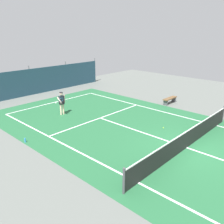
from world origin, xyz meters
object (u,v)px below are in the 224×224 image
Objects in this scene: tennis_net at (187,139)px; courtside_bench at (170,99)px; water_bottle at (25,140)px; tennis_player at (62,102)px; tennis_ball_near_player at (163,128)px.

courtside_bench is (6.31, 4.68, -0.14)m from tennis_net.
courtside_bench is at bearing 36.54° from tennis_net.
courtside_bench is 6.67× the size of water_bottle.
water_bottle is at bearing 33.22° from tennis_player.
water_bottle is at bearing 128.79° from tennis_net.
tennis_ball_near_player is 5.46m from courtside_bench.
tennis_player is 1.03× the size of courtside_bench.
courtside_bench reaches higher than tennis_ball_near_player.
tennis_ball_near_player is 0.04× the size of courtside_bench.
water_bottle reaches higher than tennis_ball_near_player.
courtside_bench is at bearing 26.31° from tennis_ball_near_player.
tennis_ball_near_player is (2.75, -6.65, -0.93)m from tennis_player.
tennis_ball_near_player is at bearing -153.69° from courtside_bench.
courtside_bench is at bearing 155.50° from tennis_player.
tennis_player is at bearing 150.99° from courtside_bench.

